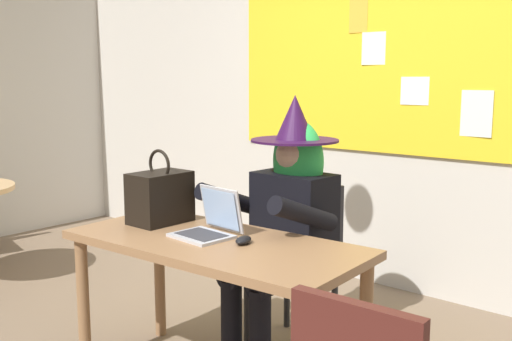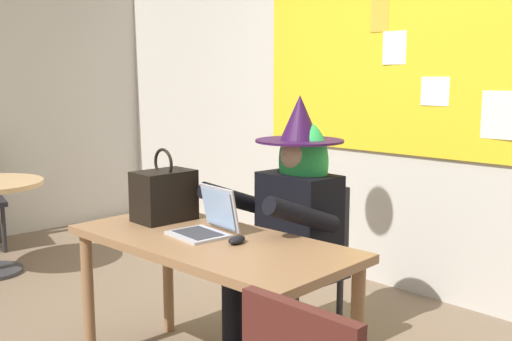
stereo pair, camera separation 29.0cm
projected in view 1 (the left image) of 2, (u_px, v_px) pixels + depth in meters
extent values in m
cube|color=beige|center=(387.00, 81.00, 4.07)|extent=(6.67, 0.10, 2.88)
cube|color=yellow|center=(383.00, 64.00, 4.01)|extent=(2.40, 0.02, 1.20)
cube|color=white|center=(415.00, 91.00, 3.87)|extent=(0.20, 0.01, 0.18)
cube|color=gold|center=(359.00, 15.00, 4.07)|extent=(0.14, 0.01, 0.24)
cube|color=white|center=(474.00, 113.00, 3.63)|extent=(0.23, 0.01, 0.28)
cube|color=white|center=(374.00, 48.00, 4.03)|extent=(0.18, 0.01, 0.22)
cube|color=#8E6642|center=(214.00, 244.00, 2.72)|extent=(1.44, 0.72, 0.04)
cylinder|color=#8E6642|center=(83.00, 304.00, 2.95)|extent=(0.06, 0.06, 0.68)
cylinder|color=#8E6642|center=(160.00, 277.00, 3.36)|extent=(0.06, 0.06, 0.68)
cylinder|color=#8E6642|center=(365.00, 336.00, 2.59)|extent=(0.06, 0.06, 0.68)
cube|color=black|center=(291.00, 272.00, 3.22)|extent=(0.44, 0.44, 0.04)
cube|color=black|center=(313.00, 222.00, 3.32)|extent=(0.38, 0.05, 0.45)
cylinder|color=#262628|center=(295.00, 328.00, 3.01)|extent=(0.04, 0.04, 0.40)
cylinder|color=#262628|center=(247.00, 311.00, 3.24)|extent=(0.04, 0.04, 0.40)
cylinder|color=#262628|center=(334.00, 309.00, 3.26)|extent=(0.04, 0.04, 0.40)
cylinder|color=#262628|center=(287.00, 294.00, 3.49)|extent=(0.04, 0.04, 0.40)
cylinder|color=black|center=(260.00, 332.00, 2.92)|extent=(0.11, 0.11, 0.44)
cylinder|color=black|center=(231.00, 321.00, 3.06)|extent=(0.11, 0.11, 0.44)
cylinder|color=black|center=(282.00, 275.00, 3.01)|extent=(0.17, 0.43, 0.15)
cylinder|color=black|center=(254.00, 267.00, 3.14)|extent=(0.17, 0.43, 0.15)
cube|color=black|center=(294.00, 221.00, 3.19)|extent=(0.43, 0.28, 0.52)
cylinder|color=black|center=(304.00, 214.00, 2.84)|extent=(0.11, 0.47, 0.24)
cylinder|color=black|center=(231.00, 200.00, 3.17)|extent=(0.11, 0.47, 0.24)
sphere|color=#D1A889|center=(295.00, 154.00, 3.14)|extent=(0.20, 0.20, 0.20)
ellipsoid|color=green|center=(298.00, 161.00, 3.16)|extent=(0.31, 0.23, 0.44)
cylinder|color=#2D0F38|center=(295.00, 140.00, 3.12)|extent=(0.46, 0.46, 0.01)
cone|color=#2D0F38|center=(295.00, 118.00, 3.11)|extent=(0.21, 0.21, 0.24)
cube|color=#B7B7BC|center=(201.00, 236.00, 2.75)|extent=(0.28, 0.23, 0.01)
cube|color=#333338|center=(201.00, 234.00, 2.75)|extent=(0.23, 0.17, 0.00)
cube|color=#B7B7BC|center=(221.00, 209.00, 2.82)|extent=(0.27, 0.07, 0.21)
cube|color=#99B7E0|center=(220.00, 209.00, 2.82)|extent=(0.23, 0.06, 0.18)
ellipsoid|color=black|center=(243.00, 240.00, 2.65)|extent=(0.09, 0.12, 0.03)
cube|color=black|center=(160.00, 197.00, 3.02)|extent=(0.20, 0.30, 0.26)
torus|color=black|center=(159.00, 165.00, 3.00)|extent=(0.16, 0.02, 0.16)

